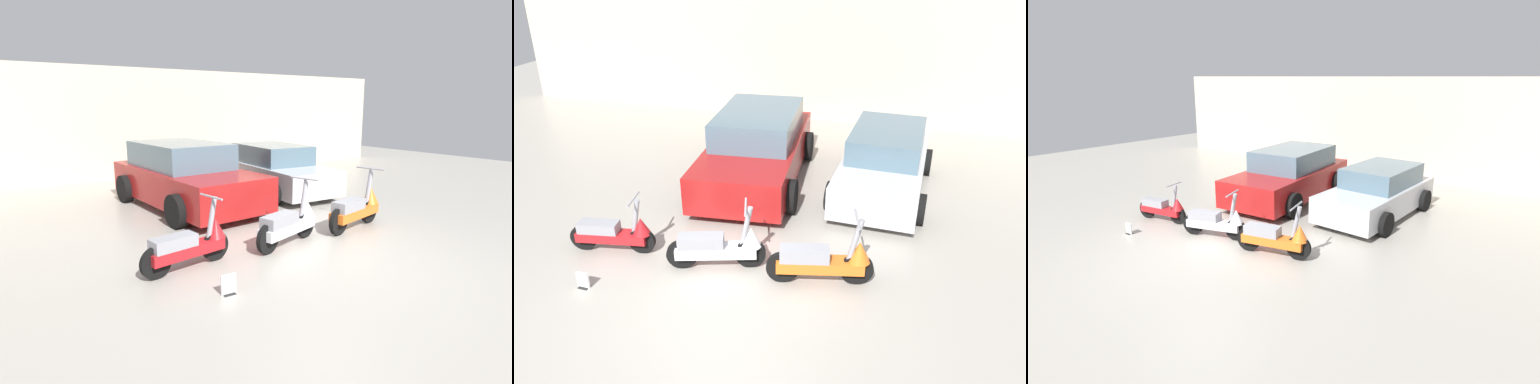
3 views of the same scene
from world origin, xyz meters
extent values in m
plane|color=#9E998E|center=(0.00, 0.00, 0.00)|extent=(28.00, 28.00, 0.00)
cube|color=beige|center=(0.00, 8.60, 1.75)|extent=(19.60, 0.12, 3.50)
cylinder|color=black|center=(-1.64, 0.77, 0.23)|extent=(0.46, 0.16, 0.45)
cylinder|color=black|center=(-2.63, 0.59, 0.23)|extent=(0.46, 0.16, 0.45)
cube|color=#B2191E|center=(-2.14, 0.68, 0.28)|extent=(1.21, 0.48, 0.16)
cube|color=gray|center=(-2.34, 0.64, 0.45)|extent=(0.70, 0.38, 0.18)
cylinder|color=gray|center=(-1.70, 0.76, 0.68)|extent=(0.22, 0.11, 0.64)
cylinder|color=gray|center=(-1.70, 0.76, 1.00)|extent=(0.12, 0.52, 0.03)
cone|color=#B2191E|center=(-1.63, 0.77, 0.51)|extent=(0.35, 0.35, 0.29)
cylinder|color=black|center=(0.21, 0.89, 0.24)|extent=(0.49, 0.23, 0.49)
cylinder|color=black|center=(-0.82, 0.56, 0.24)|extent=(0.49, 0.23, 0.49)
cube|color=silver|center=(-0.30, 0.73, 0.30)|extent=(1.30, 0.67, 0.17)
cube|color=gray|center=(-0.52, 0.66, 0.48)|extent=(0.76, 0.49, 0.19)
cylinder|color=gray|center=(0.15, 0.87, 0.73)|extent=(0.24, 0.15, 0.69)
cylinder|color=gray|center=(0.15, 0.87, 1.07)|extent=(0.20, 0.55, 0.03)
cone|color=silver|center=(0.23, 0.90, 0.55)|extent=(0.41, 0.41, 0.32)
cylinder|color=black|center=(1.88, 0.92, 0.25)|extent=(0.51, 0.20, 0.50)
cylinder|color=black|center=(0.80, 0.66, 0.25)|extent=(0.51, 0.20, 0.50)
cube|color=orange|center=(1.34, 0.79, 0.31)|extent=(1.35, 0.60, 0.17)
cube|color=gray|center=(1.11, 0.73, 0.50)|extent=(0.78, 0.46, 0.20)
cylinder|color=gray|center=(1.82, 0.90, 0.76)|extent=(0.25, 0.14, 0.71)
cylinder|color=gray|center=(1.82, 0.90, 1.11)|extent=(0.17, 0.57, 0.03)
cone|color=orange|center=(1.90, 0.92, 0.56)|extent=(0.41, 0.41, 0.33)
cube|color=maroon|center=(-0.70, 4.09, 0.55)|extent=(2.23, 4.52, 0.73)
cube|color=slate|center=(-0.73, 4.35, 1.20)|extent=(1.83, 2.59, 0.57)
cylinder|color=black|center=(0.37, 2.83, 0.33)|extent=(0.29, 0.68, 0.67)
cylinder|color=black|center=(-1.51, 2.65, 0.33)|extent=(0.29, 0.68, 0.67)
cylinder|color=black|center=(0.11, 5.52, 0.33)|extent=(0.29, 0.68, 0.67)
cylinder|color=black|center=(-1.77, 5.34, 0.33)|extent=(0.29, 0.68, 0.67)
cube|color=#B7B7BC|center=(1.98, 4.28, 0.47)|extent=(1.74, 3.85, 0.63)
cube|color=slate|center=(1.99, 4.51, 1.04)|extent=(1.48, 2.18, 0.50)
cylinder|color=black|center=(2.74, 3.08, 0.29)|extent=(0.22, 0.58, 0.58)
cylinder|color=black|center=(1.11, 3.15, 0.29)|extent=(0.22, 0.58, 0.58)
cylinder|color=black|center=(2.84, 5.42, 0.29)|extent=(0.22, 0.58, 0.58)
cylinder|color=black|center=(1.21, 5.49, 0.29)|extent=(0.22, 0.58, 0.58)
cube|color=black|center=(-2.02, -0.34, 0.01)|extent=(0.16, 0.12, 0.01)
cube|color=white|center=(-2.02, -0.34, 0.13)|extent=(0.20, 0.03, 0.26)
camera|label=1|loc=(-4.21, -4.40, 2.29)|focal=28.00mm
camera|label=2|loc=(2.37, -5.39, 4.61)|focal=35.00mm
camera|label=3|loc=(6.01, -5.03, 3.49)|focal=28.00mm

